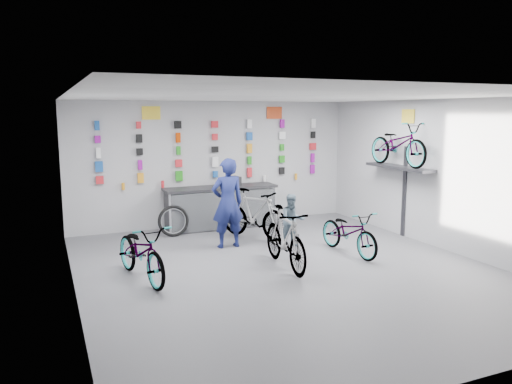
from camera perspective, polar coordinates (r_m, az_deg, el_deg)
name	(u,v)px	position (r m, az deg, el deg)	size (l,w,h in m)	color
floor	(288,270)	(8.86, 3.69, -8.91)	(8.00, 8.00, 0.00)	#525257
ceiling	(290,96)	(8.43, 3.90, 10.87)	(8.00, 8.00, 0.00)	white
wall_back	(214,164)	(12.19, -4.79, 3.26)	(7.00, 7.00, 0.00)	#B1B1B3
wall_front	(475,240)	(5.34, 23.74, -5.09)	(7.00, 7.00, 0.00)	#B1B1B3
wall_left	(71,200)	(7.61, -20.39, -0.83)	(8.00, 8.00, 0.00)	#B1B1B3
wall_right	(447,175)	(10.57, 20.96, 1.78)	(8.00, 8.00, 0.00)	#B1B1B3
counter	(221,208)	(11.91, -4.02, -1.81)	(2.70, 0.66, 1.00)	black
merch_wall	(215,153)	(12.09, -4.76, 4.51)	(5.57, 0.08, 1.56)	red
wall_bracket	(400,171)	(11.35, 16.11, 2.31)	(0.39, 1.90, 2.00)	#333338
sign_left	(151,113)	(11.72, -11.89, 8.84)	(0.42, 0.02, 0.30)	yellow
sign_right	(274,113)	(12.71, 2.11, 9.03)	(0.42, 0.02, 0.30)	#CA461F
sign_side	(408,116)	(11.37, 16.98, 8.28)	(0.02, 0.40, 0.30)	yellow
bike_left	(141,251)	(8.44, -12.98, -6.64)	(0.64, 1.84, 0.96)	gray
bike_center	(285,238)	(8.85, 3.35, -5.27)	(0.51, 1.81, 1.09)	gray
bike_right	(349,232)	(9.90, 10.60, -4.49)	(0.58, 1.66, 0.87)	gray
bike_service	(255,214)	(10.86, -0.16, -2.54)	(0.51, 1.81, 1.09)	gray
bike_wall	(398,144)	(11.25, 15.94, 5.27)	(0.63, 1.80, 0.95)	gray
clerk	(228,203)	(10.12, -3.28, -1.28)	(0.67, 0.44, 1.83)	navy
customer	(292,221)	(10.21, 4.18, -3.30)	(0.53, 0.41, 1.10)	slate
spare_wheel	(173,221)	(11.24, -9.42, -3.30)	(0.70, 0.18, 0.70)	black
register	(233,181)	(11.92, -2.59, 1.26)	(0.28, 0.30, 0.22)	black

